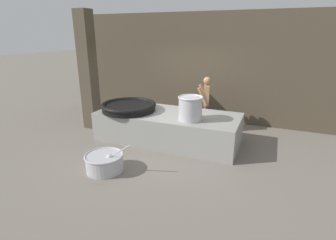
{
  "coord_description": "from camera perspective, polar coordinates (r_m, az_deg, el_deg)",
  "views": [
    {
      "loc": [
        2.48,
        -6.0,
        2.73
      ],
      "look_at": [
        0.0,
        0.0,
        0.57
      ],
      "focal_mm": 28.0,
      "sensor_mm": 36.0,
      "label": 1
    }
  ],
  "objects": [
    {
      "name": "ground_plane",
      "position": [
        7.04,
        0.0,
        -4.37
      ],
      "size": [
        60.0,
        60.0,
        0.0
      ],
      "primitive_type": "plane",
      "color": "slate"
    },
    {
      "name": "giant_wok_near",
      "position": [
        7.06,
        -8.54,
        2.92
      ],
      "size": [
        1.46,
        1.46,
        0.21
      ],
      "color": "black",
      "rests_on": "hearth_platform"
    },
    {
      "name": "prep_bowl_vegetables",
      "position": [
        5.64,
        -13.65,
        -8.81
      ],
      "size": [
        1.04,
        0.8,
        0.68
      ],
      "color": "#B7B7BC",
      "rests_on": "ground_plane"
    },
    {
      "name": "hearth_platform",
      "position": [
        6.91,
        0.0,
        -1.48
      ],
      "size": [
        3.67,
        1.55,
        0.75
      ],
      "color": "gray",
      "rests_on": "ground_plane"
    },
    {
      "name": "stock_pot",
      "position": [
        6.19,
        4.9,
        2.64
      ],
      "size": [
        0.6,
        0.6,
        0.57
      ],
      "color": "#B7B7BC",
      "rests_on": "hearth_platform"
    },
    {
      "name": "cook",
      "position": [
        7.57,
        8.26,
        3.89
      ],
      "size": [
        0.43,
        0.62,
        1.58
      ],
      "rotation": [
        0.0,
        0.0,
        3.35
      ],
      "color": "#9E7551",
      "rests_on": "ground_plane"
    },
    {
      "name": "back_wall",
      "position": [
        8.66,
        5.76,
        11.35
      ],
      "size": [
        8.84,
        0.24,
        3.35
      ],
      "primitive_type": "cube",
      "color": "#4C4233",
      "rests_on": "ground_plane"
    },
    {
      "name": "support_pillar",
      "position": [
        7.98,
        -16.97,
        10.05
      ],
      "size": [
        0.39,
        0.39,
        3.35
      ],
      "primitive_type": "cube",
      "color": "#4C4233",
      "rests_on": "ground_plane"
    }
  ]
}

